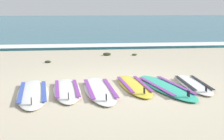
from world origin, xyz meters
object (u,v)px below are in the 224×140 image
Objects in this scene: surfboard_2 at (100,90)px; surfboard_4 at (165,87)px; surfboard_0 at (33,93)px; surfboard_5 at (193,84)px; surfboard_3 at (134,85)px; surfboard_1 at (67,90)px.

surfboard_2 and surfboard_4 have the same top height.
surfboard_2 is at bearing 3.74° from surfboard_0.
surfboard_5 is at bearing 5.76° from surfboard_0.
surfboard_0 is 0.96× the size of surfboard_4.
surfboard_0 is 2.63m from surfboard_4.
surfboard_2 is at bearing -158.88° from surfboard_3.
surfboard_2 is at bearing -6.63° from surfboard_1.
surfboard_3 is at bearing 161.22° from surfboard_4.
surfboard_0 is 0.66m from surfboard_1.
surfboard_1 is 0.85× the size of surfboard_4.
surfboard_1 is at bearing -179.92° from surfboard_4.
surfboard_0 and surfboard_4 have the same top height.
surfboard_1 is at bearing 173.37° from surfboard_2.
surfboard_3 is (0.74, 0.29, 0.00)m from surfboard_2.
surfboard_3 is 0.86× the size of surfboard_4.
surfboard_4 and surfboard_5 have the same top height.
surfboard_3 is at bearing 8.70° from surfboard_1.
surfboard_4 is (2.63, 0.16, -0.00)m from surfboard_0.
surfboard_4 is at bearing -165.34° from surfboard_5.
surfboard_2 is at bearing -176.73° from surfboard_4.
surfboard_5 is at bearing 14.66° from surfboard_4.
surfboard_1 is 1.05× the size of surfboard_5.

